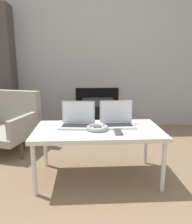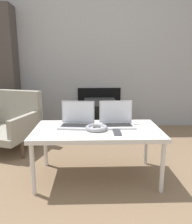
{
  "view_description": "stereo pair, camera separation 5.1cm",
  "coord_description": "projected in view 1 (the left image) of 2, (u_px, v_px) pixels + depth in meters",
  "views": [
    {
      "loc": [
        -0.12,
        -1.47,
        1.03
      ],
      "look_at": [
        0.0,
        0.66,
        0.55
      ],
      "focal_mm": 35.0,
      "sensor_mm": 36.0,
      "label": 1
    },
    {
      "loc": [
        -0.07,
        -1.48,
        1.03
      ],
      "look_at": [
        0.0,
        0.66,
        0.55
      ],
      "focal_mm": 35.0,
      "sensor_mm": 36.0,
      "label": 2
    }
  ],
  "objects": [
    {
      "name": "wall_back",
      "position": [
        91.0,
        46.0,
        3.38
      ],
      "size": [
        7.0,
        0.08,
        2.6
      ],
      "color": "#999999",
      "rests_on": "ground_plane"
    },
    {
      "name": "laptop_left",
      "position": [
        78.0,
        121.0,
        1.99
      ],
      "size": [
        0.33,
        0.25,
        0.22
      ],
      "rotation": [
        0.0,
        0.0,
        -0.12
      ],
      "color": "#B2B2B7",
      "rests_on": "table"
    },
    {
      "name": "table",
      "position": [
        98.0,
        133.0,
        1.93
      ],
      "size": [
        1.11,
        0.59,
        0.47
      ],
      "color": "silver",
      "rests_on": "ground_plane"
    },
    {
      "name": "phone",
      "position": [
        118.0,
        132.0,
        1.8
      ],
      "size": [
        0.06,
        0.14,
        0.01
      ],
      "color": "#333338",
      "rests_on": "table"
    },
    {
      "name": "armchair",
      "position": [
        9.0,
        121.0,
        2.67
      ],
      "size": [
        0.82,
        0.82,
        0.69
      ],
      "rotation": [
        0.0,
        0.0,
        -0.34
      ],
      "color": "gray",
      "rests_on": "ground_plane"
    },
    {
      "name": "laptop_right",
      "position": [
        117.0,
        120.0,
        2.01
      ],
      "size": [
        0.31,
        0.22,
        0.22
      ],
      "rotation": [
        0.0,
        0.0,
        0.03
      ],
      "color": "silver",
      "rests_on": "table"
    },
    {
      "name": "tv",
      "position": [
        98.0,
        116.0,
        3.33
      ],
      "size": [
        0.47,
        0.47,
        0.49
      ],
      "color": "#383838",
      "rests_on": "ground_plane"
    },
    {
      "name": "headphones",
      "position": [
        97.0,
        128.0,
        1.88
      ],
      "size": [
        0.19,
        0.19,
        0.04
      ],
      "color": "gray",
      "rests_on": "table"
    },
    {
      "name": "ground_plane",
      "position": [
        101.0,
        201.0,
        1.67
      ],
      "size": [
        14.0,
        14.0,
        0.0
      ],
      "primitive_type": "plane",
      "color": "#7A6047"
    }
  ]
}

